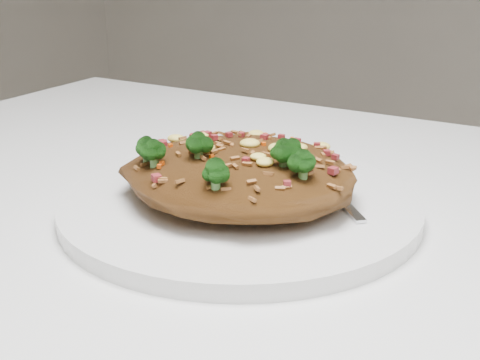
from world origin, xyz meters
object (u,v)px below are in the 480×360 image
Objects in this scene: plate at (240,205)px; fried_rice at (240,166)px; fork at (329,188)px; dining_table at (338,351)px.

plate is 0.04m from fried_rice.
fried_rice is 1.52× the size of fork.
plate is (-0.10, 0.02, 0.10)m from dining_table.
dining_table is 9.24× the size of fork.
fork is (-0.04, 0.07, 0.11)m from dining_table.
fried_rice is at bearing -90.42° from fork.
dining_table is 0.14m from plate.
plate is 2.32× the size of fork.
dining_table is at bearing -11.60° from plate.
fried_rice is 0.08m from fork.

